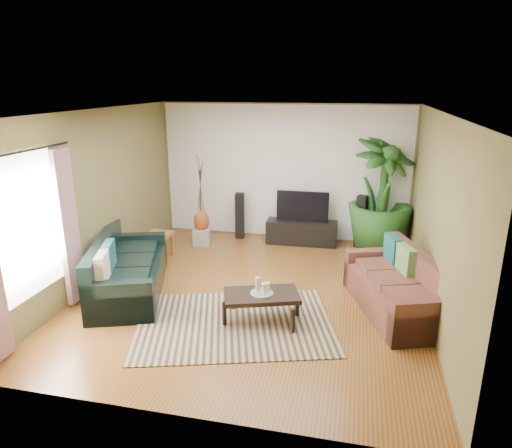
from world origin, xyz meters
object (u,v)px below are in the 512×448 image
(sofa_left, at_px, (129,265))
(speaker_right, at_px, (361,221))
(vase, at_px, (202,221))
(television, at_px, (303,206))
(side_table, at_px, (159,245))
(coffee_table, at_px, (262,307))
(pedestal, at_px, (202,236))
(sofa_right, at_px, (395,283))
(potted_plant, at_px, (381,194))
(speaker_left, at_px, (240,216))
(tv_stand, at_px, (302,232))

(sofa_left, height_order, speaker_right, speaker_right)
(speaker_right, height_order, vase, speaker_right)
(sofa_left, bearing_deg, television, -58.48)
(sofa_left, distance_m, television, 3.60)
(television, distance_m, side_table, 2.84)
(coffee_table, relative_size, side_table, 2.11)
(sofa_left, relative_size, pedestal, 6.54)
(coffee_table, xyz_separation_m, speaker_right, (1.27, 3.28, 0.31))
(sofa_right, height_order, side_table, sofa_right)
(sofa_right, relative_size, pedestal, 5.75)
(sofa_right, relative_size, potted_plant, 0.88)
(speaker_left, bearing_deg, potted_plant, -6.95)
(sofa_right, xyz_separation_m, speaker_left, (-2.90, 2.61, 0.04))
(tv_stand, height_order, speaker_right, speaker_right)
(vase, bearing_deg, side_table, -122.23)
(coffee_table, xyz_separation_m, vase, (-1.77, 2.71, 0.28))
(television, relative_size, speaker_right, 1.00)
(television, height_order, pedestal, television)
(speaker_left, bearing_deg, pedestal, -143.49)
(coffee_table, height_order, vase, vase)
(television, xyz_separation_m, side_table, (-2.45, -1.35, -0.53))
(vase, bearing_deg, television, 14.69)
(sofa_right, distance_m, potted_plant, 2.63)
(vase, distance_m, side_table, 1.03)
(sofa_right, height_order, speaker_right, speaker_right)
(sofa_right, relative_size, coffee_table, 1.92)
(tv_stand, xyz_separation_m, pedestal, (-1.91, -0.48, -0.07))
(speaker_left, relative_size, speaker_right, 0.92)
(tv_stand, bearing_deg, pedestal, -167.05)
(speaker_left, relative_size, side_table, 2.01)
(pedestal, distance_m, vase, 0.31)
(vase, bearing_deg, pedestal, 90.00)
(vase, relative_size, side_table, 0.90)
(pedestal, xyz_separation_m, vase, (0.00, -0.00, 0.31))
(speaker_left, bearing_deg, tv_stand, -9.63)
(speaker_right, distance_m, side_table, 3.85)
(sofa_left, distance_m, vase, 2.28)
(television, height_order, side_table, television)
(pedestal, height_order, vase, vase)
(sofa_left, relative_size, vase, 5.11)
(sofa_left, relative_size, potted_plant, 1.00)
(sofa_right, bearing_deg, tv_stand, -167.19)
(speaker_right, height_order, potted_plant, potted_plant)
(side_table, bearing_deg, pedestal, 57.77)
(speaker_left, distance_m, speaker_right, 2.42)
(vase, bearing_deg, tv_stand, 14.13)
(sofa_right, relative_size, side_table, 4.05)
(speaker_left, xyz_separation_m, side_table, (-1.16, -1.41, -0.23))
(speaker_right, bearing_deg, side_table, -139.52)
(tv_stand, relative_size, speaker_left, 1.48)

